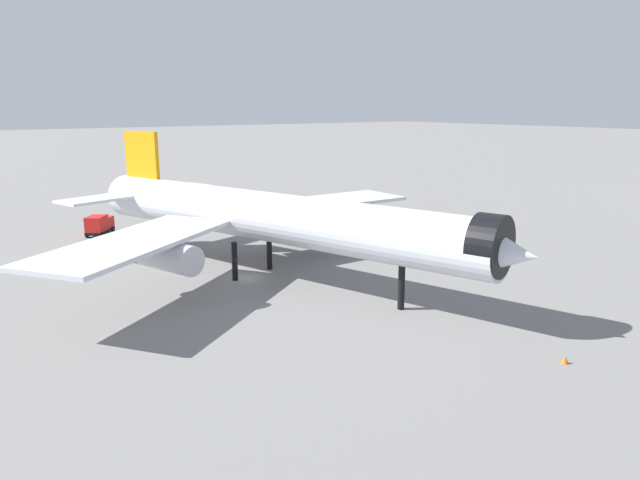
% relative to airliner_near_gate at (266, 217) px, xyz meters
% --- Properties ---
extents(ground, '(900.00, 900.00, 0.00)m').
position_rel_airliner_near_gate_xyz_m(ground, '(-1.47, -2.43, -6.86)').
color(ground, slate).
extents(airliner_near_gate, '(57.23, 51.06, 15.57)m').
position_rel_airliner_near_gate_xyz_m(airliner_near_gate, '(0.00, 0.00, 0.00)').
color(airliner_near_gate, silver).
rests_on(airliner_near_gate, ground).
extents(service_truck_front, '(5.74, 5.21, 3.00)m').
position_rel_airliner_near_gate_xyz_m(service_truck_front, '(-33.51, -9.06, -5.27)').
color(service_truck_front, black).
rests_on(service_truck_front, ground).
extents(traffic_cone_near_nose, '(0.47, 0.47, 0.59)m').
position_rel_airliner_near_gate_xyz_m(traffic_cone_near_nose, '(-34.73, 5.01, -6.56)').
color(traffic_cone_near_nose, '#F2600C').
rests_on(traffic_cone_near_nose, ground).
extents(traffic_cone_wingtip, '(0.50, 0.50, 0.63)m').
position_rel_airliner_near_gate_xyz_m(traffic_cone_wingtip, '(32.20, 6.89, -6.54)').
color(traffic_cone_wingtip, '#F2600C').
rests_on(traffic_cone_wingtip, ground).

